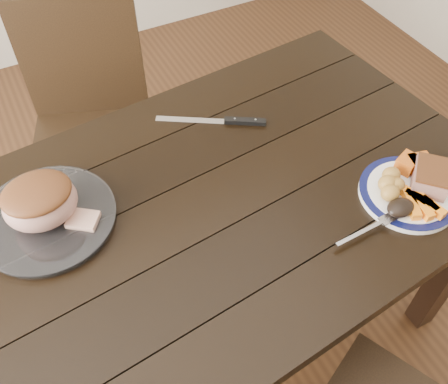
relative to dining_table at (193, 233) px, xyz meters
name	(u,v)px	position (x,y,z in m)	size (l,w,h in m)	color
ground	(202,339)	(0.00, 0.00, -0.66)	(4.00, 4.00, 0.00)	#472B16
dining_table	(193,233)	(0.00, 0.00, 0.00)	(1.69, 1.06, 0.75)	black
chair_far	(90,116)	(-0.08, 0.73, -0.13)	(0.54, 0.55, 0.93)	black
dinner_plate	(408,194)	(0.51, -0.21, 0.10)	(0.25, 0.25, 0.02)	white
plate_rim	(409,191)	(0.51, -0.21, 0.11)	(0.25, 0.25, 0.02)	#0B0F3A
serving_platter	(48,220)	(-0.32, 0.13, 0.10)	(0.32, 0.32, 0.02)	white
pork_slice	(430,178)	(0.56, -0.21, 0.14)	(0.11, 0.08, 0.05)	#A77366
roasted_potatoes	(391,184)	(0.46, -0.18, 0.13)	(0.09, 0.09, 0.04)	gold
carrot_batons	(421,204)	(0.49, -0.26, 0.12)	(0.08, 0.12, 0.02)	orange
pumpkin_wedges	(413,163)	(0.56, -0.15, 0.13)	(0.09, 0.07, 0.04)	orange
dark_mushroom	(401,208)	(0.44, -0.25, 0.13)	(0.07, 0.05, 0.03)	black
fork	(371,228)	(0.35, -0.25, 0.11)	(0.18, 0.03, 0.00)	silver
roast_joint	(40,203)	(-0.32, 0.13, 0.17)	(0.17, 0.15, 0.11)	tan
cut_slice	(83,220)	(-0.25, 0.07, 0.12)	(0.07, 0.06, 0.02)	tan
carving_knife	(231,121)	(0.24, 0.24, 0.10)	(0.28, 0.19, 0.01)	silver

